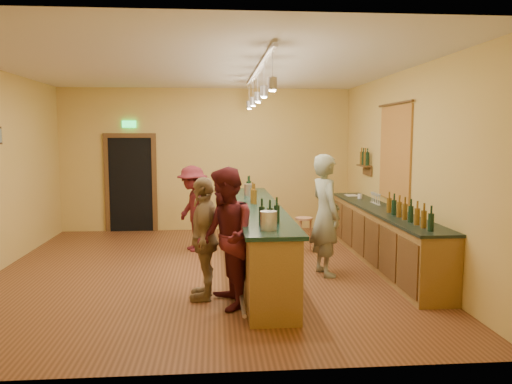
{
  "coord_description": "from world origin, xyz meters",
  "views": [
    {
      "loc": [
        0.2,
        -7.84,
        2.15
      ],
      "look_at": [
        0.85,
        0.2,
        1.23
      ],
      "focal_mm": 35.0,
      "sensor_mm": 36.0,
      "label": 1
    }
  ],
  "objects": [
    {
      "name": "floor",
      "position": [
        0.0,
        0.0,
        0.0
      ],
      "size": [
        7.0,
        7.0,
        0.0
      ],
      "primitive_type": "plane",
      "color": "#573019",
      "rests_on": "ground"
    },
    {
      "name": "ceiling",
      "position": [
        0.0,
        0.0,
        3.2
      ],
      "size": [
        6.5,
        7.0,
        0.02
      ],
      "primitive_type": "cube",
      "color": "silver",
      "rests_on": "wall_back"
    },
    {
      "name": "wall_back",
      "position": [
        0.0,
        3.5,
        1.6
      ],
      "size": [
        6.5,
        0.02,
        3.2
      ],
      "primitive_type": "cube",
      "color": "gold",
      "rests_on": "floor"
    },
    {
      "name": "wall_front",
      "position": [
        0.0,
        -3.5,
        1.6
      ],
      "size": [
        6.5,
        0.02,
        3.2
      ],
      "primitive_type": "cube",
      "color": "gold",
      "rests_on": "floor"
    },
    {
      "name": "wall_right",
      "position": [
        3.25,
        0.0,
        1.6
      ],
      "size": [
        0.02,
        7.0,
        3.2
      ],
      "primitive_type": "cube",
      "color": "gold",
      "rests_on": "floor"
    },
    {
      "name": "doorway",
      "position": [
        -1.7,
        3.47,
        1.13
      ],
      "size": [
        1.15,
        0.09,
        2.48
      ],
      "color": "black",
      "rests_on": "wall_back"
    },
    {
      "name": "tapestry",
      "position": [
        3.23,
        0.4,
        1.85
      ],
      "size": [
        0.03,
        1.4,
        1.6
      ],
      "primitive_type": "cube",
      "color": "#AB4122",
      "rests_on": "wall_right"
    },
    {
      "name": "bottle_shelf",
      "position": [
        3.17,
        1.9,
        1.67
      ],
      "size": [
        0.17,
        0.55,
        0.54
      ],
      "color": "#463115",
      "rests_on": "wall_right"
    },
    {
      "name": "back_counter",
      "position": [
        2.97,
        0.18,
        0.49
      ],
      "size": [
        0.6,
        4.55,
        1.27
      ],
      "color": "brown",
      "rests_on": "floor"
    },
    {
      "name": "tasting_bar",
      "position": [
        0.86,
        -0.0,
        0.61
      ],
      "size": [
        0.74,
        5.1,
        1.38
      ],
      "color": "brown",
      "rests_on": "floor"
    },
    {
      "name": "pendant_track",
      "position": [
        0.86,
        -0.0,
        2.98
      ],
      "size": [
        0.11,
        4.6,
        0.5
      ],
      "color": "silver",
      "rests_on": "ceiling"
    },
    {
      "name": "bartender",
      "position": [
        1.88,
        -0.39,
        0.93
      ],
      "size": [
        0.58,
        0.76,
        1.87
      ],
      "primitive_type": "imported",
      "rotation": [
        0.0,
        0.0,
        1.79
      ],
      "color": "gray",
      "rests_on": "floor"
    },
    {
      "name": "customer_a",
      "position": [
        0.31,
        -1.74,
        0.88
      ],
      "size": [
        0.81,
        0.97,
        1.77
      ],
      "primitive_type": "imported",
      "rotation": [
        0.0,
        0.0,
        -1.39
      ],
      "color": "#59191E",
      "rests_on": "floor"
    },
    {
      "name": "customer_b",
      "position": [
        0.04,
        -1.37,
        0.81
      ],
      "size": [
        0.44,
        0.97,
        1.62
      ],
      "primitive_type": "imported",
      "rotation": [
        0.0,
        0.0,
        -1.62
      ],
      "color": "#997A51",
      "rests_on": "floor"
    },
    {
      "name": "customer_c",
      "position": [
        -0.23,
        1.43,
        0.8
      ],
      "size": [
        0.94,
        1.18,
        1.6
      ],
      "primitive_type": "imported",
      "rotation": [
        0.0,
        0.0,
        -1.18
      ],
      "color": "#59191E",
      "rests_on": "floor"
    },
    {
      "name": "bar_stool",
      "position": [
        1.81,
        1.09,
        0.51
      ],
      "size": [
        0.32,
        0.32,
        0.65
      ],
      "rotation": [
        0.0,
        0.0,
        -0.15
      ],
      "color": "#A26649",
      "rests_on": "floor"
    }
  ]
}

